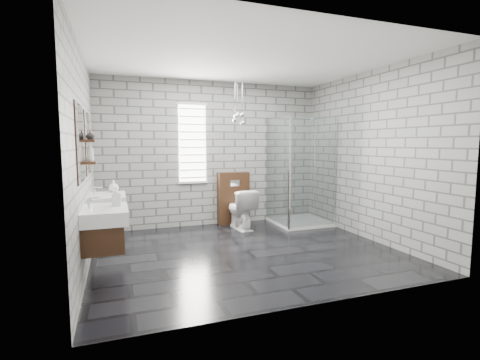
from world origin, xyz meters
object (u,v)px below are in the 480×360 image
vanity_left (101,217)px  vanity_right (104,201)px  cistern_panel (233,198)px  toilet (241,209)px  shower_enclosure (299,199)px

vanity_left → vanity_right: same height
vanity_right → cistern_panel: bearing=28.3°
vanity_right → toilet: size_ratio=2.16×
vanity_left → vanity_right: (0.00, 1.05, 0.00)m
vanity_right → toilet: bearing=19.5°
shower_enclosure → toilet: shower_enclosure is taller
vanity_left → vanity_right: bearing=90.0°
vanity_left → toilet: size_ratio=2.16×
vanity_left → shower_enclosure: (3.41, 1.76, -0.25)m
vanity_left → vanity_right: size_ratio=1.00×
cistern_panel → toilet: 0.44m
toilet → cistern_panel: bearing=-94.2°
vanity_left → toilet: vanity_left is taller
vanity_right → toilet: vanity_right is taller
cistern_panel → shower_enclosure: bearing=-24.5°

